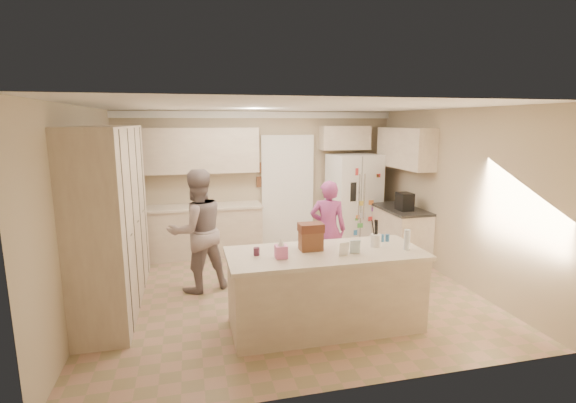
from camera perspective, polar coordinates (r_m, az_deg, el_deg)
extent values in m
cube|color=tan|center=(6.15, -0.15, -12.27)|extent=(5.20, 4.60, 0.02)
cube|color=white|center=(5.66, -0.16, 12.95)|extent=(5.20, 4.60, 0.02)
cube|color=tan|center=(7.99, -3.98, 2.89)|extent=(5.20, 0.02, 2.60)
cube|color=tan|center=(3.62, 8.38, -7.00)|extent=(5.20, 0.02, 2.60)
cube|color=tan|center=(5.76, -26.32, -1.33)|extent=(0.02, 4.60, 2.60)
cube|color=tan|center=(6.84, 21.64, 0.80)|extent=(0.02, 4.60, 2.60)
cube|color=white|center=(7.87, -4.04, 11.74)|extent=(5.20, 0.08, 0.12)
cube|color=beige|center=(5.92, -22.88, -2.00)|extent=(0.60, 2.60, 2.35)
cube|color=beige|center=(7.75, -11.94, -4.06)|extent=(2.20, 0.60, 0.88)
cube|color=beige|center=(7.64, -12.07, -0.74)|extent=(2.24, 0.63, 0.04)
cube|color=beige|center=(7.64, -12.40, 6.82)|extent=(2.20, 0.35, 0.80)
cube|color=black|center=(8.11, -0.09, 1.24)|extent=(0.90, 0.06, 2.10)
cube|color=white|center=(8.08, -0.03, 1.20)|extent=(1.02, 0.03, 2.22)
cube|color=brown|center=(7.93, -3.82, 4.64)|extent=(0.15, 0.02, 0.20)
cube|color=brown|center=(7.96, -3.79, 2.71)|extent=(0.15, 0.02, 0.20)
cube|color=white|center=(8.11, 8.95, 0.03)|extent=(0.98, 0.80, 1.80)
cube|color=gray|center=(7.79, 9.94, -0.44)|extent=(0.02, 0.02, 1.78)
cube|color=black|center=(7.65, 8.52, 1.30)|extent=(0.22, 0.03, 0.35)
cylinder|color=silver|center=(7.73, 9.68, 0.61)|extent=(0.02, 0.02, 0.85)
cylinder|color=silver|center=(7.77, 10.36, 0.64)|extent=(0.02, 0.02, 0.85)
cube|color=beige|center=(8.18, 7.76, 8.62)|extent=(0.95, 0.35, 0.45)
cube|color=beige|center=(7.69, 15.03, -4.33)|extent=(0.60, 1.20, 0.88)
cube|color=#2D2B28|center=(7.58, 15.13, -0.98)|extent=(0.63, 1.24, 0.04)
cube|color=beige|center=(7.68, 15.70, 7.06)|extent=(0.35, 1.50, 0.70)
cube|color=black|center=(7.36, 15.66, 0.00)|extent=(0.22, 0.28, 0.30)
cube|color=beige|center=(5.05, 5.06, -12.08)|extent=(2.20, 0.90, 0.88)
cube|color=beige|center=(4.89, 5.15, -7.10)|extent=(2.28, 0.96, 0.05)
cylinder|color=white|center=(5.14, 11.91, -5.23)|extent=(0.13, 0.13, 0.15)
cube|color=pink|center=(4.62, -0.95, -6.87)|extent=(0.13, 0.13, 0.14)
cone|color=white|center=(4.59, -0.95, -5.57)|extent=(0.08, 0.08, 0.08)
cube|color=brown|center=(4.89, 3.13, -5.39)|extent=(0.26, 0.18, 0.22)
cube|color=#592D1E|center=(4.85, 3.15, -3.58)|extent=(0.28, 0.20, 0.10)
cylinder|color=#59263F|center=(4.73, -4.32, -6.82)|extent=(0.07, 0.07, 0.09)
cube|color=white|center=(4.73, 7.69, -6.45)|extent=(0.12, 0.06, 0.16)
cube|color=silver|center=(4.82, 9.14, -6.13)|extent=(0.12, 0.05, 0.16)
cylinder|color=silver|center=(5.09, 15.96, -5.04)|extent=(0.07, 0.07, 0.24)
cylinder|color=teal|center=(5.37, 12.77, -4.91)|extent=(0.05, 0.05, 0.09)
cylinder|color=teal|center=(5.40, 13.44, -4.85)|extent=(0.05, 0.05, 0.09)
imported|color=#9A9592|center=(6.07, -12.30, -3.94)|extent=(1.03, 0.92, 1.76)
imported|color=#AD4497|center=(6.50, 5.49, -3.80)|extent=(0.65, 0.54, 1.53)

